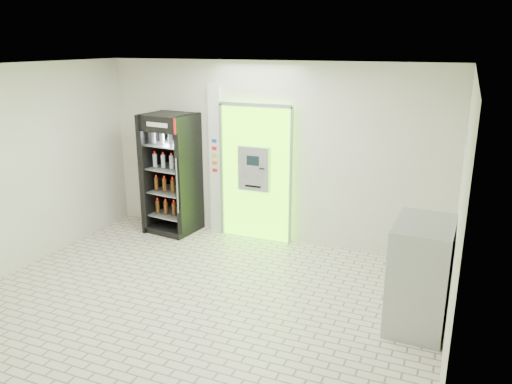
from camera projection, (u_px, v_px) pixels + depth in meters
The scene contains 7 objects.
ground at pixel (200, 302), 6.55m from camera, with size 6.00×6.00×0.00m, color beige.
room_shell at pixel (195, 166), 6.02m from camera, with size 6.00×6.00×6.00m.
atm_assembly at pixel (256, 172), 8.42m from camera, with size 1.30×0.24×2.33m.
pillar at pixel (216, 160), 8.70m from camera, with size 0.22×0.11×2.60m.
beverage_cooler at pixel (172, 176), 8.78m from camera, with size 0.88×0.82×2.11m.
steel_cabinet at pixel (420, 275), 5.85m from camera, with size 0.69×1.00×1.30m.
exit_sign at pixel (466, 141), 6.07m from camera, with size 0.02×0.22×0.26m.
Camera 1 is at (2.93, -5.12, 3.27)m, focal length 35.00 mm.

